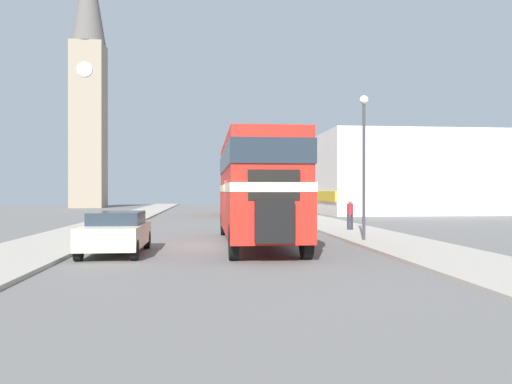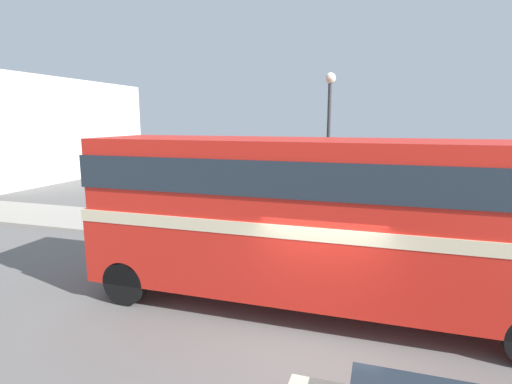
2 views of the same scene
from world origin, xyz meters
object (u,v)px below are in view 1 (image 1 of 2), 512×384
bus_distant (237,187)px  car_parked_near (116,232)px  pedestrian_walking (350,213)px  church_tower (89,72)px  street_lamp (364,145)px  double_decker_bus (256,183)px

bus_distant → car_parked_near: (-5.65, -26.43, -1.73)m
pedestrian_walking → church_tower: (-22.24, 40.09, 16.27)m
street_lamp → double_decker_bus: bearing=-177.6°
car_parked_near → church_tower: bearing=103.9°
bus_distant → car_parked_near: 27.08m
double_decker_bus → bus_distant: (0.71, 23.91, 0.04)m
double_decker_bus → car_parked_near: (-4.94, -2.51, -1.69)m
car_parked_near → street_lamp: street_lamp is taller
car_parked_near → bus_distant: bearing=77.9°
double_decker_bus → street_lamp: (4.42, 0.18, 1.53)m
double_decker_bus → street_lamp: 4.68m
bus_distant → pedestrian_walking: 19.09m
double_decker_bus → car_parked_near: double_decker_bus is taller
bus_distant → car_parked_near: size_ratio=2.27×
bus_distant → pedestrian_walking: size_ratio=5.99×
pedestrian_walking → church_tower: bearing=119.0°
car_parked_near → street_lamp: (9.36, 2.70, 3.22)m
street_lamp → church_tower: church_tower is taller
bus_distant → church_tower: (-17.56, 21.64, 14.80)m
double_decker_bus → car_parked_near: bearing=-153.0°
pedestrian_walking → street_lamp: street_lamp is taller
car_parked_near → church_tower: (-11.91, 48.06, 16.52)m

